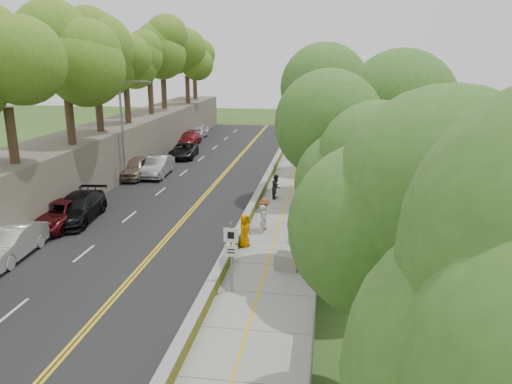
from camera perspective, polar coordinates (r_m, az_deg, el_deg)
The scene contains 25 objects.
ground at distance 24.67m, azimuth -3.86°, elevation -8.05°, with size 140.00×140.00×0.00m, color #33511E.
road at distance 39.71m, azimuth -6.99°, elevation 1.09°, with size 11.20×66.00×0.04m, color black.
sidewalk at distance 38.43m, azimuth 4.53°, elevation 0.68°, with size 4.20×66.00×0.05m, color gray.
jersey_barrier at distance 38.57m, azimuth 1.13°, elevation 1.20°, with size 0.42×66.00×0.60m, color #E2F11A.
rock_embankment at distance 42.12m, azimuth -17.81°, elevation 4.05°, with size 5.00×66.00×4.00m, color #595147.
chainlink_fence at distance 38.13m, azimuth 7.71°, elevation 1.97°, with size 0.04×66.00×2.00m, color slate.
trees_embankment at distance 41.17m, azimuth -18.16°, elevation 15.71°, with size 6.40×66.00×13.00m, color #5C8B23, non-canonical shape.
trees_fenceside at distance 37.25m, azimuth 11.73°, elevation 10.83°, with size 7.00×66.00×14.00m, color #44762A, non-canonical shape.
streetlight at distance 39.55m, azimuth -14.75°, elevation 7.46°, with size 2.52×0.22×8.00m.
signpost at distance 20.99m, azimuth -2.86°, elevation -6.57°, with size 0.62×0.09×3.10m.
construction_barrel at distance 48.13m, azimuth 6.32°, elevation 4.27°, with size 0.57×0.57×0.93m, color #EE3208.
concrete_block at distance 23.77m, azimuth 3.59°, elevation -7.90°, with size 1.08×0.81×0.72m, color gray.
car_1 at distance 27.53m, azimuth -26.31°, elevation -5.27°, with size 1.69×4.84×1.59m, color silver.
car_2 at distance 31.44m, azimuth -21.67°, elevation -2.37°, with size 2.45×5.31×1.48m, color maroon.
car_3 at distance 32.07m, azimuth -19.72°, elevation -1.72°, with size 2.24×5.52×1.60m, color black.
car_4 at distance 41.96m, azimuth -13.60°, elevation 2.75°, with size 1.98×4.91×1.67m, color gray.
car_5 at distance 42.16m, azimuth -11.16°, elevation 2.91°, with size 1.71×4.90×1.61m, color #9FA2A5.
car_6 at distance 49.24m, azimuth -8.27°, elevation 4.71°, with size 2.30×4.98×1.38m, color black.
car_7 at distance 55.99m, azimuth -7.63°, elevation 6.05°, with size 2.00×4.91×1.42m, color maroon.
car_8 at distance 60.79m, azimuth -6.62°, elevation 6.89°, with size 1.81×4.49×1.53m, color silver.
painter_0 at distance 26.14m, azimuth -1.31°, elevation -4.43°, with size 0.86×0.56×1.76m, color #D17900.
painter_1 at distance 28.15m, azimuth 0.86°, elevation -3.08°, with size 0.60×0.39×1.63m, color beige.
painter_2 at distance 34.75m, azimuth 2.34°, elevation 0.61°, with size 0.83×0.65×1.71m, color #232228.
painter_3 at distance 28.65m, azimuth 1.00°, elevation -2.50°, with size 1.20×0.69×1.86m, color brown.
person_far at distance 49.20m, azimuth 7.37°, elevation 4.95°, with size 1.01×0.42×1.73m, color black.
Camera 1 is at (4.87, -22.08, 9.86)m, focal length 35.00 mm.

